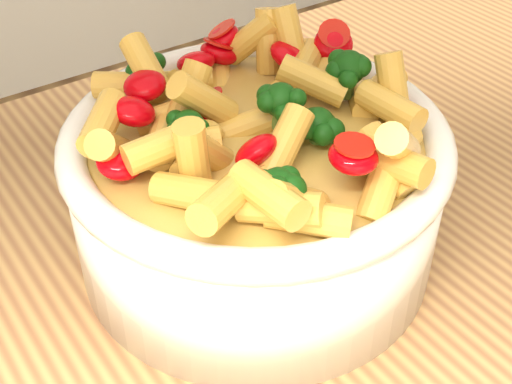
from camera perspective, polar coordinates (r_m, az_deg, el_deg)
table at (r=0.62m, az=9.75°, el=-12.81°), size 1.20×0.80×0.90m
serving_bowl at (r=0.52m, az=0.00°, el=0.13°), size 0.27×0.27×0.12m
pasta_salad at (r=0.47m, az=0.00°, el=6.99°), size 0.21×0.21×0.05m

